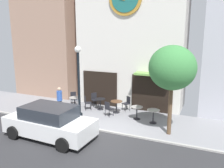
# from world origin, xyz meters

# --- Properties ---
(ground_plane) EXTENTS (27.33, 9.78, 0.13)m
(ground_plane) POSITION_xyz_m (0.00, -0.77, -0.02)
(ground_plane) COLOR gray
(clock_building) EXTENTS (7.14, 3.73, 11.49)m
(clock_building) POSITION_xyz_m (-0.25, 5.31, 5.90)
(clock_building) COLOR silver
(clock_building) RESTS_ON ground_plane
(neighbor_building_left) EXTENTS (5.07, 4.80, 11.62)m
(neighbor_building_left) POSITION_xyz_m (-7.23, 6.50, 5.81)
(neighbor_building_left) COLOR #9E7A66
(neighbor_building_left) RESTS_ON ground_plane
(street_lamp) EXTENTS (0.36, 0.36, 4.18)m
(street_lamp) POSITION_xyz_m (-1.84, 1.05, 2.12)
(street_lamp) COLOR black
(street_lamp) RESTS_ON ground_plane
(street_tree) EXTENTS (2.21, 1.99, 4.34)m
(street_tree) POSITION_xyz_m (3.23, 1.06, 3.26)
(street_tree) COLOR brown
(street_tree) RESTS_ON ground_plane
(cafe_table_rightmost) EXTENTS (0.69, 0.69, 0.76)m
(cafe_table_rightmost) POSITION_xyz_m (-3.16, 2.58, 0.53)
(cafe_table_rightmost) COLOR black
(cafe_table_rightmost) RESTS_ON ground_plane
(cafe_table_center) EXTENTS (0.65, 0.65, 0.73)m
(cafe_table_center) POSITION_xyz_m (-1.54, 3.09, 0.49)
(cafe_table_center) COLOR black
(cafe_table_center) RESTS_ON ground_plane
(cafe_table_center_left) EXTENTS (0.73, 0.73, 0.75)m
(cafe_table_center_left) POSITION_xyz_m (-0.34, 2.93, 0.54)
(cafe_table_center_left) COLOR black
(cafe_table_center_left) RESTS_ON ground_plane
(cafe_table_near_door) EXTENTS (0.67, 0.67, 0.75)m
(cafe_table_near_door) POSITION_xyz_m (1.16, 2.36, 0.52)
(cafe_table_near_door) COLOR black
(cafe_table_near_door) RESTS_ON ground_plane
(cafe_table_leftmost) EXTENTS (0.70, 0.70, 0.76)m
(cafe_table_leftmost) POSITION_xyz_m (2.17, 2.14, 0.54)
(cafe_table_leftmost) COLOR black
(cafe_table_leftmost) RESTS_ON ground_plane
(cafe_chair_mid_row) EXTENTS (0.52, 0.52, 0.90)m
(cafe_chair_mid_row) POSITION_xyz_m (-0.53, 2.14, 0.53)
(cafe_chair_mid_row) COLOR black
(cafe_chair_mid_row) RESTS_ON ground_plane
(cafe_chair_outer) EXTENTS (0.57, 0.57, 0.90)m
(cafe_chair_outer) POSITION_xyz_m (-3.66, 3.26, 0.53)
(cafe_chair_outer) COLOR black
(cafe_chair_outer) RESTS_ON ground_plane
(cafe_chair_curbside) EXTENTS (0.56, 0.56, 0.90)m
(cafe_chair_curbside) POSITION_xyz_m (-2.23, 3.60, 0.53)
(cafe_chair_curbside) COLOR black
(cafe_chair_curbside) RESTS_ON ground_plane
(cafe_chair_near_tree) EXTENTS (0.56, 0.56, 0.90)m
(cafe_chair_near_tree) POSITION_xyz_m (0.10, 3.66, 0.53)
(cafe_chair_near_tree) COLOR black
(cafe_chair_near_tree) RESTS_ON ground_plane
(cafe_chair_facing_wall) EXTENTS (0.56, 0.56, 0.90)m
(cafe_chair_facing_wall) POSITION_xyz_m (-2.32, 2.70, 0.53)
(cafe_chair_facing_wall) COLOR black
(cafe_chair_facing_wall) RESTS_ON ground_plane
(pedestrian_blue) EXTENTS (0.44, 0.44, 1.67)m
(pedestrian_blue) POSITION_xyz_m (-3.42, 1.34, 0.86)
(pedestrian_blue) COLOR #2D2D38
(pedestrian_blue) RESTS_ON ground_plane
(parked_car_white) EXTENTS (4.35, 2.13, 1.55)m
(parked_car_white) POSITION_xyz_m (-1.87, -1.59, 0.76)
(parked_car_white) COLOR white
(parked_car_white) RESTS_ON ground_plane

